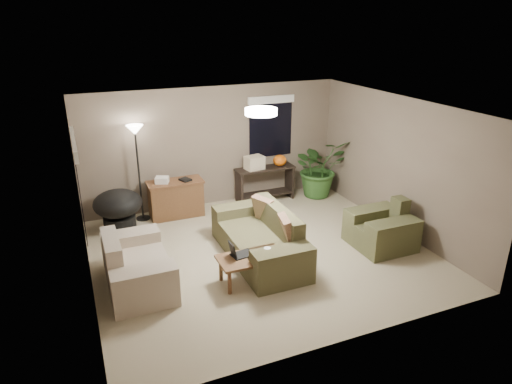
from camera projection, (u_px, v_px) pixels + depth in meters
name	position (u px, v px, depth m)	size (l,w,h in m)	color
room_shell	(261.00, 185.00, 7.40)	(5.50, 5.50, 5.50)	tan
main_sofa	(261.00, 241.00, 7.62)	(0.95, 2.20, 0.85)	#4A462C
throw_pillows	(275.00, 219.00, 7.58)	(0.38, 1.40, 0.47)	#8C7251
loveseat	(136.00, 268.00, 6.81)	(0.90, 1.60, 0.85)	beige
armchair	(382.00, 230.00, 8.00)	(0.95, 1.00, 0.85)	#4A4B2D
coffee_table	(251.00, 260.00, 6.89)	(1.00, 0.55, 0.42)	brown
laptop	(238.00, 252.00, 6.87)	(0.38, 0.28, 0.24)	black
plastic_bag	(267.00, 253.00, 6.78)	(0.27, 0.24, 0.19)	white
desk	(176.00, 199.00, 9.16)	(1.10, 0.50, 0.75)	brown
desk_papers	(167.00, 180.00, 8.95)	(0.73, 0.33, 0.12)	silver
console_table	(265.00, 181.00, 9.95)	(1.30, 0.40, 0.75)	black
pumpkin	(280.00, 160.00, 9.92)	(0.29, 0.29, 0.24)	orange
cardboard_box	(254.00, 163.00, 9.69)	(0.38, 0.28, 0.28)	beige
papasan_chair	(118.00, 208.00, 8.51)	(1.13, 1.13, 0.80)	black
floor_lamp	(136.00, 141.00, 8.59)	(0.32, 0.32, 1.91)	black
ceiling_fixture	(261.00, 112.00, 6.97)	(0.50, 0.50, 0.10)	white
houseplant	(319.00, 174.00, 10.20)	(1.18, 1.31, 1.02)	#2D5923
cat_scratching_post	(382.00, 219.00, 8.62)	(0.32, 0.32, 0.50)	tan
window_left	(77.00, 168.00, 6.48)	(0.05, 1.56, 1.33)	black
window_back	(271.00, 117.00, 9.80)	(1.06, 0.05, 1.33)	black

